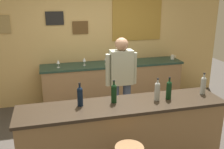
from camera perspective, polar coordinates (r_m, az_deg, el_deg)
ground_plane at (r=4.12m, az=0.61°, el=-16.03°), size 10.00×10.00×0.00m
back_wall at (r=5.49m, az=-4.79°, el=8.42°), size 6.00×0.09×2.80m
bar_counter at (r=3.55m, az=2.35°, el=-13.28°), size 2.69×0.60×0.92m
side_counter at (r=5.45m, az=0.19°, el=-2.05°), size 2.92×0.56×0.90m
bartender at (r=4.20m, az=2.04°, el=-1.09°), size 0.52×0.21×1.62m
wine_bottle_a at (r=3.26m, az=-7.07°, el=-4.66°), size 0.07×0.07×0.31m
wine_bottle_b at (r=3.33m, az=0.42°, el=-4.03°), size 0.07×0.07×0.31m
wine_bottle_c at (r=3.45m, az=9.95°, el=-3.48°), size 0.07×0.07×0.31m
wine_bottle_d at (r=3.52m, az=12.43°, el=-3.20°), size 0.07×0.07×0.31m
wine_bottle_e at (r=3.83m, az=19.48°, el=-2.10°), size 0.07×0.07×0.31m
wine_glass_a at (r=5.08m, az=-11.79°, el=2.71°), size 0.07×0.07×0.16m
wine_glass_b at (r=5.17m, az=-6.14°, el=3.24°), size 0.07×0.07×0.16m
wine_glass_c at (r=5.23m, az=-1.32°, el=3.51°), size 0.07×0.07×0.16m
coffee_mug at (r=5.78m, az=13.22°, el=3.76°), size 0.12×0.08×0.09m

